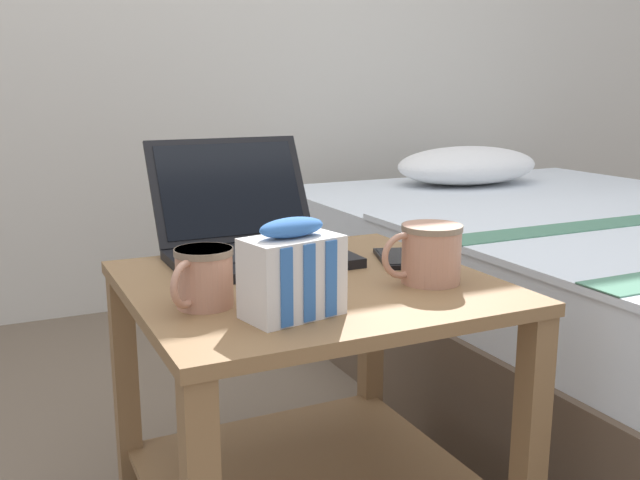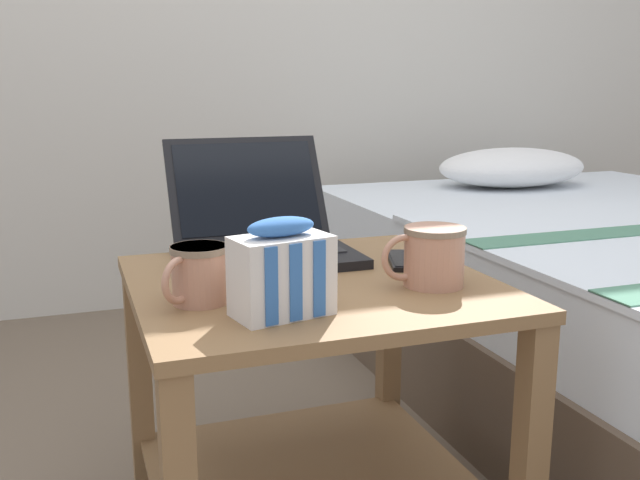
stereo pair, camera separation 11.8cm
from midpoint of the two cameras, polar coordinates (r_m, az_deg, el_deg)
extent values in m
ellipsoid|color=white|center=(2.70, 16.33, 5.59)|extent=(0.57, 0.36, 0.14)
cube|color=olive|center=(1.24, 2.04, -3.74)|extent=(0.61, 0.58, 0.02)
cube|color=olive|center=(1.39, 1.92, -18.74)|extent=(0.57, 0.54, 0.02)
cube|color=olive|center=(1.26, 19.13, -16.88)|extent=(0.04, 0.04, 0.49)
cube|color=olive|center=(1.50, -11.99, -11.43)|extent=(0.04, 0.04, 0.49)
cube|color=olive|center=(1.66, 7.56, -8.95)|extent=(0.04, 0.04, 0.49)
cube|color=black|center=(1.35, -1.54, -1.44)|extent=(0.33, 0.23, 0.02)
cube|color=#232326|center=(1.37, -1.77, -0.85)|extent=(0.28, 0.13, 0.00)
cube|color=#232326|center=(1.29, -0.65, -1.64)|extent=(0.09, 0.05, 0.00)
cube|color=black|center=(1.49, -3.61, 4.13)|extent=(0.33, 0.11, 0.21)
cube|color=black|center=(1.49, -3.56, 4.20)|extent=(0.30, 0.10, 0.18)
cube|color=silver|center=(1.49, -5.58, 4.79)|extent=(0.03, 0.02, 0.03)
cube|color=green|center=(1.49, -2.53, 2.56)|extent=(0.04, 0.02, 0.04)
cube|color=blue|center=(1.50, -6.27, 5.54)|extent=(0.04, 0.02, 0.04)
cube|color=red|center=(1.49, -6.36, 4.71)|extent=(0.04, 0.02, 0.03)
cylinder|color=tan|center=(1.10, -6.60, -2.78)|extent=(0.09, 0.09, 0.09)
cylinder|color=#7F6B56|center=(1.09, -6.66, -0.74)|extent=(0.09, 0.09, 0.01)
cylinder|color=black|center=(1.10, -6.64, -1.20)|extent=(0.08, 0.08, 0.01)
torus|color=tan|center=(1.07, -8.13, -3.26)|extent=(0.06, 0.06, 0.07)
cylinder|color=tan|center=(1.22, 11.88, -1.33)|extent=(0.10, 0.10, 0.10)
cylinder|color=#7F6B56|center=(1.21, 11.97, 0.76)|extent=(0.10, 0.10, 0.01)
cylinder|color=black|center=(1.21, 11.95, 0.34)|extent=(0.09, 0.09, 0.01)
torus|color=tan|center=(1.19, 9.55, -1.43)|extent=(0.08, 0.01, 0.08)
cube|color=silver|center=(1.04, 0.16, -2.94)|extent=(0.15, 0.11, 0.12)
cube|color=#3366B2|center=(0.98, -0.47, -3.81)|extent=(0.02, 0.01, 0.11)
cube|color=#3366B2|center=(1.00, 1.43, -3.48)|extent=(0.02, 0.01, 0.11)
cube|color=#3366B2|center=(1.02, 3.26, -3.17)|extent=(0.02, 0.01, 0.11)
ellipsoid|color=#3366B2|center=(1.02, 0.16, 1.04)|extent=(0.11, 0.07, 0.03)
cube|color=black|center=(1.37, 9.49, -1.65)|extent=(0.11, 0.16, 0.01)
cube|color=black|center=(1.37, 9.50, -1.44)|extent=(0.10, 0.14, 0.00)
camera|label=1|loc=(0.06, -87.14, 0.63)|focal=40.00mm
camera|label=2|loc=(0.06, 92.86, -0.63)|focal=40.00mm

